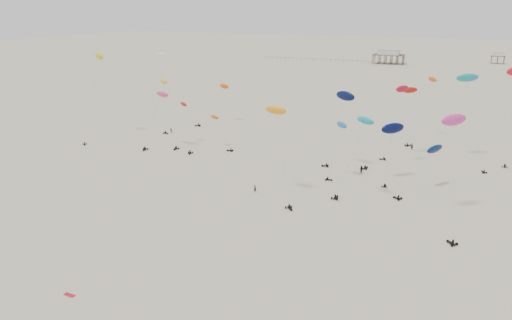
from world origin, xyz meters
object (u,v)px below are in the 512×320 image
at_px(pavilion_small, 498,59).
at_px(rig_9, 405,103).
at_px(pavilion_main, 388,58).
at_px(rig_0, 166,108).
at_px(rig_4, 158,102).
at_px(spectator_0, 255,192).

xyz_separation_m(pavilion_small, rig_9, (-33.56, -253.53, 11.35)).
xyz_separation_m(pavilion_main, rig_0, (-26.93, -239.85, 7.43)).
distance_m(rig_0, rig_4, 3.44).
relative_size(pavilion_main, pavilion_small, 2.33).
bearing_deg(spectator_0, pavilion_main, -67.82).
bearing_deg(spectator_0, rig_4, -8.83).
distance_m(rig_4, spectator_0, 45.48).
relative_size(pavilion_main, rig_4, 1.03).
distance_m(pavilion_main, rig_9, 226.73).
bearing_deg(rig_0, rig_4, 73.16).
relative_size(pavilion_small, rig_4, 0.44).
distance_m(pavilion_small, spectator_0, 299.34).
bearing_deg(pavilion_small, rig_9, -97.54).
distance_m(pavilion_small, rig_9, 256.00).
bearing_deg(pavilion_small, pavilion_main, -156.80).
height_order(rig_9, spectator_0, rig_9).
height_order(rig_4, spectator_0, rig_4).
relative_size(rig_0, rig_9, 0.85).
relative_size(rig_0, spectator_0, 8.63).
height_order(pavilion_main, spectator_0, pavilion_main).
distance_m(pavilion_main, spectator_0, 263.54).
relative_size(pavilion_main, rig_0, 1.27).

